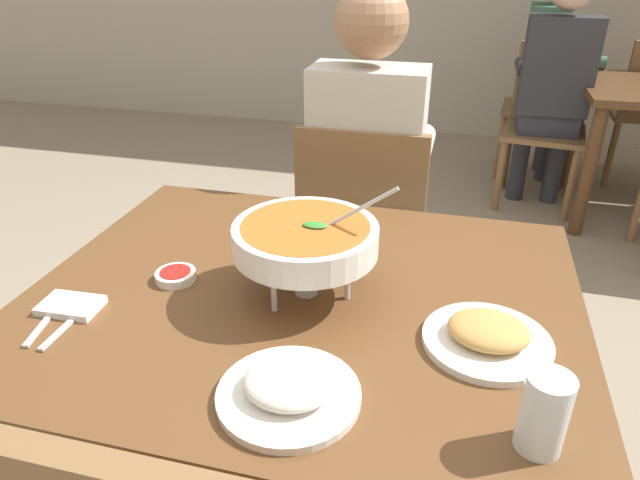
{
  "coord_description": "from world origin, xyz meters",
  "views": [
    {
      "loc": [
        0.29,
        -0.99,
        1.41
      ],
      "look_at": [
        0.0,
        0.15,
        0.79
      ],
      "focal_mm": 32.0,
      "sensor_mm": 36.0,
      "label": 1
    }
  ],
  "objects_px": {
    "dining_table_main": "(303,332)",
    "chair_diner_main": "(364,231)",
    "diner_main": "(368,164)",
    "patron_bg_right": "(548,60)",
    "curry_bowl": "(305,240)",
    "drink_glass": "(543,416)",
    "rice_plate": "(289,389)",
    "appetizer_plate": "(488,336)",
    "patron_bg_middle": "(555,79)",
    "chair_bg_right": "(555,99)",
    "sauce_dish": "(176,275)",
    "chair_bg_middle": "(547,116)"
  },
  "relations": [
    {
      "from": "dining_table_main",
      "to": "chair_diner_main",
      "type": "bearing_deg",
      "value": 90.0
    },
    {
      "from": "diner_main",
      "to": "patron_bg_right",
      "type": "xyz_separation_m",
      "value": [
        0.76,
        2.12,
        0.0
      ]
    },
    {
      "from": "curry_bowl",
      "to": "drink_glass",
      "type": "relative_size",
      "value": 2.56
    },
    {
      "from": "curry_bowl",
      "to": "rice_plate",
      "type": "distance_m",
      "value": 0.34
    },
    {
      "from": "dining_table_main",
      "to": "appetizer_plate",
      "type": "bearing_deg",
      "value": -12.96
    },
    {
      "from": "curry_bowl",
      "to": "drink_glass",
      "type": "height_order",
      "value": "curry_bowl"
    },
    {
      "from": "dining_table_main",
      "to": "patron_bg_middle",
      "type": "height_order",
      "value": "patron_bg_middle"
    },
    {
      "from": "chair_bg_right",
      "to": "sauce_dish",
      "type": "bearing_deg",
      "value": -111.1
    },
    {
      "from": "drink_glass",
      "to": "patron_bg_right",
      "type": "distance_m",
      "value": 3.25
    },
    {
      "from": "diner_main",
      "to": "patron_bg_middle",
      "type": "xyz_separation_m",
      "value": [
        0.75,
        1.57,
        0.0
      ]
    },
    {
      "from": "curry_bowl",
      "to": "rice_plate",
      "type": "xyz_separation_m",
      "value": [
        0.06,
        -0.31,
        -0.11
      ]
    },
    {
      "from": "dining_table_main",
      "to": "curry_bowl",
      "type": "height_order",
      "value": "curry_bowl"
    },
    {
      "from": "sauce_dish",
      "to": "chair_bg_right",
      "type": "xyz_separation_m",
      "value": [
        1.13,
        2.94,
        -0.24
      ]
    },
    {
      "from": "curry_bowl",
      "to": "patron_bg_right",
      "type": "relative_size",
      "value": 0.25
    },
    {
      "from": "rice_plate",
      "to": "appetizer_plate",
      "type": "distance_m",
      "value": 0.39
    },
    {
      "from": "chair_bg_middle",
      "to": "chair_bg_right",
      "type": "xyz_separation_m",
      "value": [
        0.09,
        0.43,
        0.0
      ]
    },
    {
      "from": "curry_bowl",
      "to": "chair_bg_right",
      "type": "xyz_separation_m",
      "value": [
        0.84,
        2.92,
        -0.36
      ]
    },
    {
      "from": "diner_main",
      "to": "patron_bg_right",
      "type": "relative_size",
      "value": 1.0
    },
    {
      "from": "chair_diner_main",
      "to": "drink_glass",
      "type": "bearing_deg",
      "value": -67.17
    },
    {
      "from": "chair_bg_middle",
      "to": "patron_bg_right",
      "type": "distance_m",
      "value": 0.49
    },
    {
      "from": "chair_diner_main",
      "to": "sauce_dish",
      "type": "height_order",
      "value": "chair_diner_main"
    },
    {
      "from": "diner_main",
      "to": "chair_bg_right",
      "type": "height_order",
      "value": "diner_main"
    },
    {
      "from": "dining_table_main",
      "to": "patron_bg_right",
      "type": "relative_size",
      "value": 0.89
    },
    {
      "from": "rice_plate",
      "to": "drink_glass",
      "type": "relative_size",
      "value": 1.85
    },
    {
      "from": "diner_main",
      "to": "drink_glass",
      "type": "height_order",
      "value": "diner_main"
    },
    {
      "from": "chair_diner_main",
      "to": "patron_bg_middle",
      "type": "relative_size",
      "value": 0.69
    },
    {
      "from": "appetizer_plate",
      "to": "sauce_dish",
      "type": "relative_size",
      "value": 2.67
    },
    {
      "from": "diner_main",
      "to": "drink_glass",
      "type": "relative_size",
      "value": 10.08
    },
    {
      "from": "drink_glass",
      "to": "chair_bg_middle",
      "type": "xyz_separation_m",
      "value": [
        0.3,
        2.8,
        -0.28
      ]
    },
    {
      "from": "chair_diner_main",
      "to": "curry_bowl",
      "type": "xyz_separation_m",
      "value": [
        0.01,
        -0.76,
        0.36
      ]
    },
    {
      "from": "chair_bg_right",
      "to": "drink_glass",
      "type": "bearing_deg",
      "value": -96.89
    },
    {
      "from": "appetizer_plate",
      "to": "patron_bg_middle",
      "type": "xyz_separation_m",
      "value": [
        0.36,
        2.45,
        -0.01
      ]
    },
    {
      "from": "chair_diner_main",
      "to": "chair_bg_right",
      "type": "distance_m",
      "value": 2.31
    },
    {
      "from": "rice_plate",
      "to": "sauce_dish",
      "type": "xyz_separation_m",
      "value": [
        -0.35,
        0.29,
        -0.01
      ]
    },
    {
      "from": "curry_bowl",
      "to": "rice_plate",
      "type": "relative_size",
      "value": 1.39
    },
    {
      "from": "rice_plate",
      "to": "chair_bg_middle",
      "type": "bearing_deg",
      "value": 76.12
    },
    {
      "from": "sauce_dish",
      "to": "chair_bg_middle",
      "type": "bearing_deg",
      "value": 67.35
    },
    {
      "from": "chair_bg_middle",
      "to": "patron_bg_middle",
      "type": "distance_m",
      "value": 0.26
    },
    {
      "from": "dining_table_main",
      "to": "chair_bg_right",
      "type": "xyz_separation_m",
      "value": [
        0.85,
        2.91,
        -0.12
      ]
    },
    {
      "from": "dining_table_main",
      "to": "appetizer_plate",
      "type": "height_order",
      "value": "appetizer_plate"
    },
    {
      "from": "rice_plate",
      "to": "patron_bg_right",
      "type": "bearing_deg",
      "value": 77.85
    },
    {
      "from": "chair_diner_main",
      "to": "rice_plate",
      "type": "bearing_deg",
      "value": -86.48
    },
    {
      "from": "curry_bowl",
      "to": "patron_bg_right",
      "type": "distance_m",
      "value": 3.01
    },
    {
      "from": "rice_plate",
      "to": "chair_bg_middle",
      "type": "distance_m",
      "value": 2.89
    },
    {
      "from": "chair_diner_main",
      "to": "patron_bg_middle",
      "type": "distance_m",
      "value": 1.78
    },
    {
      "from": "sauce_dish",
      "to": "diner_main",
      "type": "bearing_deg",
      "value": 70.65
    },
    {
      "from": "chair_bg_right",
      "to": "patron_bg_middle",
      "type": "relative_size",
      "value": 0.69
    },
    {
      "from": "chair_bg_middle",
      "to": "patron_bg_right",
      "type": "bearing_deg",
      "value": 89.44
    },
    {
      "from": "chair_diner_main",
      "to": "rice_plate",
      "type": "xyz_separation_m",
      "value": [
        0.07,
        -1.08,
        0.25
      ]
    },
    {
      "from": "rice_plate",
      "to": "drink_glass",
      "type": "bearing_deg",
      "value": -0.3
    }
  ]
}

